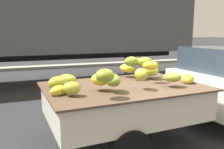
{
  "coord_description": "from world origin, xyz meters",
  "views": [
    {
      "loc": [
        -2.34,
        -3.51,
        1.99
      ],
      "look_at": [
        -0.71,
        0.67,
        1.21
      ],
      "focal_mm": 37.63,
      "sensor_mm": 36.0,
      "label": 1
    }
  ],
  "objects": [
    {
      "name": "ground",
      "position": [
        0.0,
        0.0,
        0.0
      ],
      "size": [
        220.0,
        220.0,
        0.0
      ],
      "primitive_type": "plane",
      "color": "#28282B"
    },
    {
      "name": "curb_strip",
      "position": [
        0.0,
        10.53,
        0.08
      ],
      "size": [
        80.0,
        0.8,
        0.16
      ],
      "primitive_type": "cube",
      "color": "gray",
      "rests_on": "ground"
    },
    {
      "name": "pickup_truck",
      "position": [
        1.21,
        0.28,
        0.89
      ],
      "size": [
        4.92,
        2.08,
        1.7
      ],
      "rotation": [
        0.0,
        0.0,
        0.05
      ],
      "color": "silver",
      "rests_on": "ground"
    },
    {
      "name": "semi_trailer",
      "position": [
        -1.18,
        6.25,
        2.54
      ],
      "size": [
        12.04,
        2.81,
        3.95
      ],
      "rotation": [
        0.0,
        0.0,
        0.02
      ],
      "color": "#4C5156",
      "rests_on": "ground"
    }
  ]
}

